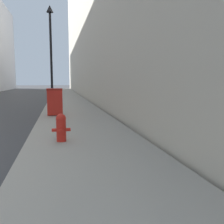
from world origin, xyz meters
name	(u,v)px	position (x,y,z in m)	size (l,w,h in m)	color
sidewalk_right	(68,100)	(5.76, 18.00, 0.06)	(3.25, 60.00, 0.13)	#9E998E
building_right_stone	(128,5)	(13.48, 26.00, 10.85)	(12.00, 60.00, 21.69)	beige
fire_hydrant	(61,127)	(5.08, 2.19, 0.52)	(0.50, 0.38, 0.75)	red
trash_bin	(55,102)	(4.84, 7.48, 0.78)	(0.72, 0.63, 1.27)	red
lamppost	(51,47)	(4.64, 10.52, 3.66)	(0.40, 0.40, 5.86)	black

